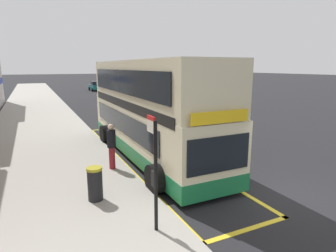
{
  "coord_description": "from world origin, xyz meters",
  "views": [
    {
      "loc": [
        -7.29,
        -5.92,
        4.15
      ],
      "look_at": [
        -1.88,
        5.28,
        1.52
      ],
      "focal_mm": 30.24,
      "sensor_mm": 36.0,
      "label": 1
    }
  ],
  "objects_px": {
    "parked_car_teal_across": "(96,86)",
    "parked_car_silver_behind": "(129,91)",
    "double_decker_bus": "(149,112)",
    "pedestrian_waiting_near_sign": "(112,144)",
    "bus_stop_sign": "(154,166)",
    "litter_bin": "(95,184)"
  },
  "relations": [
    {
      "from": "bus_stop_sign",
      "to": "litter_bin",
      "type": "distance_m",
      "value": 2.7
    },
    {
      "from": "bus_stop_sign",
      "to": "parked_car_teal_across",
      "type": "relative_size",
      "value": 0.68
    },
    {
      "from": "parked_car_silver_behind",
      "to": "pedestrian_waiting_near_sign",
      "type": "xyz_separation_m",
      "value": [
        -9.48,
        -26.81,
        0.34
      ]
    },
    {
      "from": "bus_stop_sign",
      "to": "parked_car_silver_behind",
      "type": "bearing_deg",
      "value": 73.0
    },
    {
      "from": "double_decker_bus",
      "to": "litter_bin",
      "type": "bearing_deg",
      "value": -131.18
    },
    {
      "from": "litter_bin",
      "to": "parked_car_silver_behind",
      "type": "bearing_deg",
      "value": 70.01
    },
    {
      "from": "pedestrian_waiting_near_sign",
      "to": "litter_bin",
      "type": "xyz_separation_m",
      "value": [
        -1.17,
        -2.46,
        -0.47
      ]
    },
    {
      "from": "parked_car_teal_across",
      "to": "pedestrian_waiting_near_sign",
      "type": "bearing_deg",
      "value": -99.04
    },
    {
      "from": "bus_stop_sign",
      "to": "parked_car_teal_across",
      "type": "xyz_separation_m",
      "value": [
        7.68,
        43.77,
        -1.0
      ]
    },
    {
      "from": "pedestrian_waiting_near_sign",
      "to": "litter_bin",
      "type": "bearing_deg",
      "value": -115.5
    },
    {
      "from": "litter_bin",
      "to": "parked_car_teal_across",
      "type": "bearing_deg",
      "value": 78.17
    },
    {
      "from": "double_decker_bus",
      "to": "pedestrian_waiting_near_sign",
      "type": "height_order",
      "value": "double_decker_bus"
    },
    {
      "from": "parked_car_silver_behind",
      "to": "double_decker_bus",
      "type": "bearing_deg",
      "value": 71.5
    },
    {
      "from": "parked_car_silver_behind",
      "to": "pedestrian_waiting_near_sign",
      "type": "height_order",
      "value": "pedestrian_waiting_near_sign"
    },
    {
      "from": "parked_car_teal_across",
      "to": "parked_car_silver_behind",
      "type": "xyz_separation_m",
      "value": [
        1.95,
        -12.28,
        0.0
      ]
    },
    {
      "from": "bus_stop_sign",
      "to": "parked_car_teal_across",
      "type": "bearing_deg",
      "value": 80.05
    },
    {
      "from": "double_decker_bus",
      "to": "parked_car_silver_behind",
      "type": "xyz_separation_m",
      "value": [
        7.31,
        25.45,
        -1.26
      ]
    },
    {
      "from": "pedestrian_waiting_near_sign",
      "to": "litter_bin",
      "type": "height_order",
      "value": "pedestrian_waiting_near_sign"
    },
    {
      "from": "bus_stop_sign",
      "to": "parked_car_silver_behind",
      "type": "distance_m",
      "value": 32.95
    },
    {
      "from": "litter_bin",
      "to": "pedestrian_waiting_near_sign",
      "type": "bearing_deg",
      "value": 64.5
    },
    {
      "from": "double_decker_bus",
      "to": "parked_car_silver_behind",
      "type": "bearing_deg",
      "value": 73.97
    },
    {
      "from": "parked_car_teal_across",
      "to": "litter_bin",
      "type": "distance_m",
      "value": 42.45
    }
  ]
}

